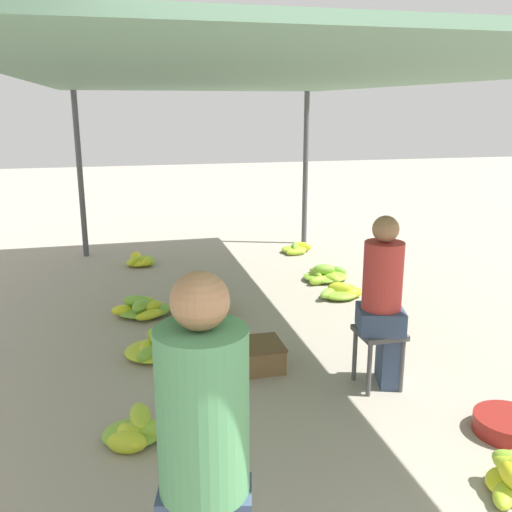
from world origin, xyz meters
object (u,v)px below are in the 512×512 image
object	(u,v)px
banana_pile_left_1	(159,347)
crate_near	(258,355)
stool	(379,342)
banana_pile_right_0	(325,275)
banana_pile_left_0	(136,432)
crate_mid	(205,305)
banana_pile_left_2	(143,308)
banana_pile_right_3	(296,249)
basin_black	(508,425)
banana_pile_left_3	(141,261)
vendor_foreground	(204,469)
vendor_seated	(384,299)
banana_pile_right_2	(341,292)

from	to	relation	value
banana_pile_left_1	crate_near	xyz separation A→B (m)	(0.80, -0.42, 0.03)
stool	banana_pile_right_0	distance (m)	2.80
banana_pile_left_0	crate_mid	world-z (taller)	banana_pile_left_0
banana_pile_right_0	crate_mid	xyz separation A→B (m)	(-1.66, -0.79, 0.02)
banana_pile_left_2	banana_pile_left_1	bearing A→B (deg)	-85.60
banana_pile_left_2	banana_pile_right_0	size ratio (longest dim) A/B	1.01
banana_pile_left_1	banana_pile_right_3	world-z (taller)	banana_pile_left_1
basin_black	banana_pile_left_3	xyz separation A→B (m)	(-2.21, 4.83, 0.01)
vendor_foreground	banana_pile_left_3	distance (m)	5.95
banana_pile_right_0	vendor_seated	bearing A→B (deg)	-101.88
crate_near	banana_pile_right_2	bearing A→B (deg)	47.93
banana_pile_left_0	banana_pile_left_3	bearing A→B (deg)	86.84
banana_pile_left_3	banana_pile_right_3	distance (m)	2.31
banana_pile_left_2	banana_pile_right_3	bearing A→B (deg)	41.97
stool	crate_near	bearing A→B (deg)	147.35
vendor_foreground	vendor_seated	xyz separation A→B (m)	(1.68, 1.91, -0.11)
banana_pile_right_2	banana_pile_right_3	world-z (taller)	banana_pile_right_2
banana_pile_left_2	banana_pile_right_2	xyz separation A→B (m)	(2.25, 0.02, -0.01)
basin_black	banana_pile_right_0	size ratio (longest dim) A/B	0.76
vendor_foreground	banana_pile_left_2	world-z (taller)	vendor_foreground
basin_black	banana_pile_right_3	bearing A→B (deg)	88.96
banana_pile_left_2	banana_pile_right_2	world-z (taller)	banana_pile_left_2
vendor_foreground	crate_near	xyz separation A→B (m)	(0.82, 2.44, -0.72)
banana_pile_right_2	crate_near	distance (m)	2.05
crate_mid	banana_pile_left_2	bearing A→B (deg)	171.87
vendor_seated	vendor_foreground	bearing A→B (deg)	-131.29
banana_pile_left_0	stool	bearing A→B (deg)	10.21
banana_pile_right_2	banana_pile_left_2	bearing A→B (deg)	-179.39
basin_black	banana_pile_right_3	xyz separation A→B (m)	(0.09, 5.01, -0.00)
basin_black	banana_pile_right_0	bearing A→B (deg)	89.65
banana_pile_left_0	banana_pile_right_0	bearing A→B (deg)	51.06
vendor_foreground	basin_black	size ratio (longest dim) A/B	3.45
banana_pile_left_1	banana_pile_left_2	world-z (taller)	banana_pile_left_1
banana_pile_left_0	banana_pile_right_3	xyz separation A→B (m)	(2.54, 4.51, -0.02)
banana_pile_right_0	banana_pile_left_0	bearing A→B (deg)	-128.94
vendor_seated	banana_pile_left_1	xyz separation A→B (m)	(-1.65, 0.95, -0.64)
banana_pile_left_0	banana_pile_right_0	world-z (taller)	banana_pile_right_0
banana_pile_left_0	vendor_seated	bearing A→B (deg)	10.27
basin_black	banana_pile_right_2	world-z (taller)	banana_pile_right_2
vendor_seated	banana_pile_left_2	size ratio (longest dim) A/B	2.21
banana_pile_right_2	stool	bearing A→B (deg)	-104.59
banana_pile_left_3	basin_black	bearing A→B (deg)	-65.38
crate_near	crate_mid	size ratio (longest dim) A/B	0.97
banana_pile_right_0	banana_pile_left_2	bearing A→B (deg)	-163.29
crate_mid	stool	bearing A→B (deg)	-61.06
banana_pile_right_2	crate_mid	world-z (taller)	banana_pile_right_2
crate_mid	banana_pile_right_2	bearing A→B (deg)	4.14
crate_mid	banana_pile_left_1	bearing A→B (deg)	-119.85
vendor_seated	banana_pile_left_2	world-z (taller)	vendor_seated
banana_pile_left_1	crate_mid	bearing A→B (deg)	60.15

